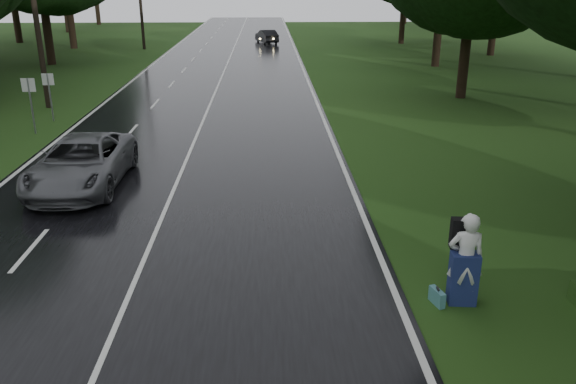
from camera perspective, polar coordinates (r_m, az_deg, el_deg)
name	(u,v)px	position (r m, az deg, el deg)	size (l,w,h in m)	color
ground	(133,289)	(13.65, -14.94, -9.10)	(160.00, 160.00, 0.00)	#204013
road	(211,104)	(32.39, -7.58, 8.55)	(12.00, 140.00, 0.04)	black
lane_center	(211,103)	(32.38, -7.58, 8.60)	(0.12, 140.00, 0.01)	silver
grey_car	(82,163)	(20.20, -19.52, 2.71)	(2.62, 5.69, 1.58)	#57595D
far_car	(267,36)	(62.18, -2.10, 14.96)	(1.41, 4.05, 1.33)	black
hitchhiker	(465,262)	(12.79, 16.87, -6.54)	(0.79, 0.72, 2.06)	silver
suitcase	(437,297)	(12.94, 14.35, -9.90)	(0.14, 0.48, 0.34)	teal
utility_pole_mid	(49,107)	(33.73, -22.32, 7.65)	(1.80, 0.28, 9.46)	black
utility_pole_far	(144,49)	(58.73, -13.85, 13.39)	(1.80, 0.28, 10.19)	black
road_sign_a	(36,133)	(28.28, -23.42, 5.28)	(0.58, 0.10, 2.43)	white
road_sign_b	(54,121)	(30.42, -21.91, 6.45)	(0.54, 0.10, 2.27)	white
tree_left_e	(52,64)	(50.58, -22.06, 11.48)	(9.31, 9.31, 14.55)	black
tree_left_f	(74,48)	(61.35, -20.16, 13.04)	(8.96, 8.96, 14.00)	black
tree_right_d	(460,98)	(35.28, 16.48, 8.84)	(8.79, 8.79, 13.73)	black
tree_right_e	(435,66)	(47.43, 14.16, 11.83)	(8.38, 8.38, 13.10)	black
tree_right_f	(401,43)	(63.15, 10.98, 14.06)	(10.04, 10.04, 15.69)	black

